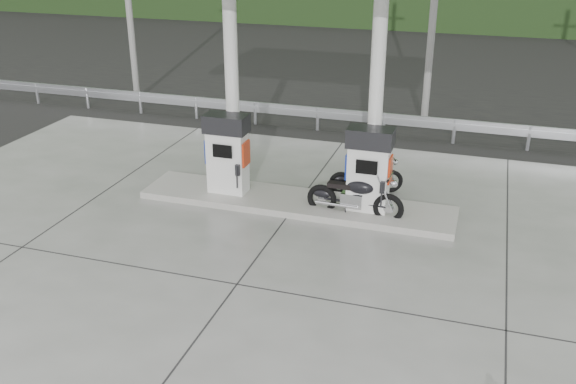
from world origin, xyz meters
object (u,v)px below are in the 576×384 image
(motorcycle_right, at_px, (366,177))
(gas_pump_right, at_px, (369,169))
(gas_pump_left, at_px, (227,154))
(motorcycle_left, at_px, (355,197))

(motorcycle_right, bearing_deg, gas_pump_right, -100.14)
(gas_pump_left, distance_m, motorcycle_left, 3.03)
(gas_pump_left, distance_m, gas_pump_right, 3.20)
(gas_pump_right, bearing_deg, motorcycle_right, 102.47)
(motorcycle_left, relative_size, motorcycle_right, 1.21)
(gas_pump_left, distance_m, motorcycle_right, 3.24)
(gas_pump_right, height_order, motorcycle_right, gas_pump_right)
(gas_pump_right, bearing_deg, motorcycle_left, -138.94)
(gas_pump_left, bearing_deg, gas_pump_right, 0.00)
(motorcycle_right, bearing_deg, gas_pump_left, 179.34)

